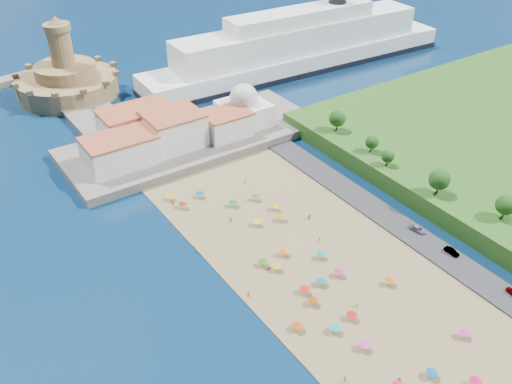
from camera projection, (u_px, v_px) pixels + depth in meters
ground at (298, 268)px, 144.63m from camera, size 700.00×700.00×0.00m
terrace at (193, 140)px, 198.88m from camera, size 90.00×36.00×3.00m
jetty at (96, 119)px, 212.91m from camera, size 18.00×70.00×2.40m
waterfront_buildings at (157, 132)px, 189.70m from camera, size 57.00×29.00×11.00m
domed_building at (244, 108)px, 202.74m from camera, size 16.00×16.00×15.00m
fortress at (67, 80)px, 230.60m from camera, size 40.00×40.00×32.40m
cruise_ship at (299, 48)px, 253.42m from camera, size 150.33×29.30×32.66m
beach_parasols at (343, 306)px, 130.54m from camera, size 32.09×114.73×2.20m
beachgoers at (279, 263)px, 144.63m from camera, size 35.21×102.22×1.89m
parked_cars at (450, 250)px, 148.32m from camera, size 2.64×34.47×1.39m
hillside_trees at (456, 188)px, 157.39m from camera, size 11.71×106.39×7.72m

